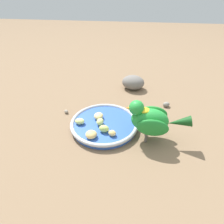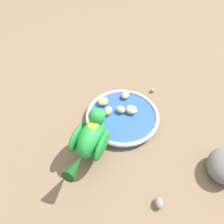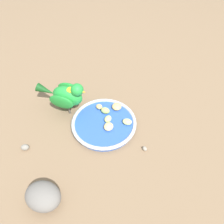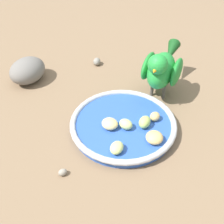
{
  "view_description": "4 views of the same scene",
  "coord_description": "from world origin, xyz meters",
  "px_view_note": "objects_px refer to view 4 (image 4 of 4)",
  "views": [
    {
      "loc": [
        0.12,
        -0.5,
        0.44
      ],
      "look_at": [
        0.05,
        0.05,
        0.05
      ],
      "focal_mm": 31.31,
      "sensor_mm": 36.0,
      "label": 1
    },
    {
      "loc": [
        0.45,
        0.14,
        0.54
      ],
      "look_at": [
        0.04,
        -0.0,
        0.05
      ],
      "focal_mm": 33.98,
      "sensor_mm": 36.0,
      "label": 2
    },
    {
      "loc": [
        -0.13,
        0.5,
        0.63
      ],
      "look_at": [
        0.0,
        -0.0,
        0.05
      ],
      "focal_mm": 35.09,
      "sensor_mm": 36.0,
      "label": 3
    },
    {
      "loc": [
        -0.43,
        -0.12,
        0.46
      ],
      "look_at": [
        0.01,
        0.05,
        0.06
      ],
      "focal_mm": 47.23,
      "sensor_mm": 36.0,
      "label": 4
    }
  ],
  "objects_px": {
    "apple_piece_1": "(126,124)",
    "apple_piece_5": "(117,148)",
    "apple_piece_0": "(155,116)",
    "apple_piece_2": "(145,122)",
    "feeding_bowl": "(123,125)",
    "rock_large": "(27,70)",
    "pebble_1": "(97,62)",
    "parrot": "(162,68)",
    "apple_piece_4": "(154,137)",
    "pebble_0": "(63,172)",
    "apple_piece_3": "(110,124)"
  },
  "relations": [
    {
      "from": "pebble_1",
      "to": "pebble_0",
      "type": "bearing_deg",
      "value": -166.2
    },
    {
      "from": "apple_piece_4",
      "to": "pebble_1",
      "type": "distance_m",
      "value": 0.35
    },
    {
      "from": "rock_large",
      "to": "pebble_1",
      "type": "bearing_deg",
      "value": -45.03
    },
    {
      "from": "apple_piece_1",
      "to": "rock_large",
      "type": "relative_size",
      "value": 0.29
    },
    {
      "from": "pebble_0",
      "to": "apple_piece_3",
      "type": "bearing_deg",
      "value": -17.98
    },
    {
      "from": "apple_piece_5",
      "to": "pebble_1",
      "type": "xyz_separation_m",
      "value": [
        0.31,
        0.18,
        -0.02
      ]
    },
    {
      "from": "apple_piece_0",
      "to": "apple_piece_4",
      "type": "distance_m",
      "value": 0.07
    },
    {
      "from": "feeding_bowl",
      "to": "pebble_1",
      "type": "xyz_separation_m",
      "value": [
        0.23,
        0.16,
        -0.0
      ]
    },
    {
      "from": "apple_piece_0",
      "to": "apple_piece_1",
      "type": "relative_size",
      "value": 0.83
    },
    {
      "from": "apple_piece_0",
      "to": "pebble_1",
      "type": "xyz_separation_m",
      "value": [
        0.19,
        0.22,
        -0.02
      ]
    },
    {
      "from": "apple_piece_1",
      "to": "apple_piece_4",
      "type": "bearing_deg",
      "value": -103.55
    },
    {
      "from": "apple_piece_0",
      "to": "feeding_bowl",
      "type": "bearing_deg",
      "value": 120.06
    },
    {
      "from": "apple_piece_3",
      "to": "rock_large",
      "type": "distance_m",
      "value": 0.3
    },
    {
      "from": "apple_piece_1",
      "to": "apple_piece_3",
      "type": "distance_m",
      "value": 0.03
    },
    {
      "from": "feeding_bowl",
      "to": "apple_piece_4",
      "type": "relative_size",
      "value": 6.47
    },
    {
      "from": "apple_piece_0",
      "to": "rock_large",
      "type": "height_order",
      "value": "rock_large"
    },
    {
      "from": "apple_piece_3",
      "to": "apple_piece_4",
      "type": "bearing_deg",
      "value": -92.16
    },
    {
      "from": "feeding_bowl",
      "to": "parrot",
      "type": "xyz_separation_m",
      "value": [
        0.15,
        -0.04,
        0.07
      ]
    },
    {
      "from": "apple_piece_4",
      "to": "rock_large",
      "type": "bearing_deg",
      "value": 72.86
    },
    {
      "from": "apple_piece_5",
      "to": "rock_large",
      "type": "bearing_deg",
      "value": 61.76
    },
    {
      "from": "feeding_bowl",
      "to": "apple_piece_5",
      "type": "xyz_separation_m",
      "value": [
        -0.08,
        -0.02,
        0.02
      ]
    },
    {
      "from": "feeding_bowl",
      "to": "parrot",
      "type": "distance_m",
      "value": 0.17
    },
    {
      "from": "pebble_1",
      "to": "parrot",
      "type": "bearing_deg",
      "value": -110.51
    },
    {
      "from": "apple_piece_3",
      "to": "apple_piece_5",
      "type": "distance_m",
      "value": 0.07
    },
    {
      "from": "apple_piece_0",
      "to": "apple_piece_2",
      "type": "bearing_deg",
      "value": 151.72
    },
    {
      "from": "apple_piece_4",
      "to": "pebble_0",
      "type": "bearing_deg",
      "value": 132.36
    },
    {
      "from": "apple_piece_0",
      "to": "apple_piece_5",
      "type": "relative_size",
      "value": 0.75
    },
    {
      "from": "apple_piece_2",
      "to": "pebble_1",
      "type": "relative_size",
      "value": 1.23
    },
    {
      "from": "apple_piece_2",
      "to": "apple_piece_4",
      "type": "height_order",
      "value": "apple_piece_2"
    },
    {
      "from": "feeding_bowl",
      "to": "apple_piece_5",
      "type": "distance_m",
      "value": 0.08
    },
    {
      "from": "rock_large",
      "to": "pebble_1",
      "type": "xyz_separation_m",
      "value": [
        0.14,
        -0.14,
        -0.02
      ]
    },
    {
      "from": "feeding_bowl",
      "to": "apple_piece_1",
      "type": "distance_m",
      "value": 0.02
    },
    {
      "from": "rock_large",
      "to": "pebble_0",
      "type": "height_order",
      "value": "rock_large"
    },
    {
      "from": "pebble_1",
      "to": "rock_large",
      "type": "bearing_deg",
      "value": 134.97
    },
    {
      "from": "feeding_bowl",
      "to": "apple_piece_2",
      "type": "distance_m",
      "value": 0.05
    },
    {
      "from": "feeding_bowl",
      "to": "apple_piece_0",
      "type": "relative_size",
      "value": 9.4
    },
    {
      "from": "parrot",
      "to": "apple_piece_1",
      "type": "bearing_deg",
      "value": -8.76
    },
    {
      "from": "apple_piece_0",
      "to": "pebble_1",
      "type": "distance_m",
      "value": 0.3
    },
    {
      "from": "feeding_bowl",
      "to": "apple_piece_1",
      "type": "bearing_deg",
      "value": -141.46
    },
    {
      "from": "apple_piece_2",
      "to": "apple_piece_3",
      "type": "relative_size",
      "value": 0.93
    },
    {
      "from": "apple_piece_1",
      "to": "apple_piece_3",
      "type": "height_order",
      "value": "same"
    },
    {
      "from": "apple_piece_0",
      "to": "apple_piece_2",
      "type": "relative_size",
      "value": 0.75
    },
    {
      "from": "apple_piece_5",
      "to": "pebble_0",
      "type": "distance_m",
      "value": 0.11
    },
    {
      "from": "apple_piece_4",
      "to": "pebble_0",
      "type": "height_order",
      "value": "apple_piece_4"
    },
    {
      "from": "apple_piece_0",
      "to": "rock_large",
      "type": "distance_m",
      "value": 0.37
    },
    {
      "from": "apple_piece_5",
      "to": "apple_piece_0",
      "type": "bearing_deg",
      "value": -21.53
    },
    {
      "from": "apple_piece_2",
      "to": "apple_piece_0",
      "type": "bearing_deg",
      "value": -28.28
    },
    {
      "from": "apple_piece_1",
      "to": "apple_piece_5",
      "type": "xyz_separation_m",
      "value": [
        -0.07,
        -0.0,
        -0.0
      ]
    },
    {
      "from": "apple_piece_4",
      "to": "pebble_1",
      "type": "relative_size",
      "value": 1.34
    },
    {
      "from": "feeding_bowl",
      "to": "apple_piece_5",
      "type": "bearing_deg",
      "value": -169.64
    }
  ]
}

